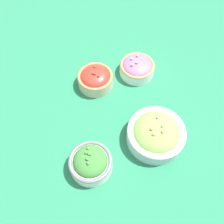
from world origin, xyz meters
The scene contains 5 objects.
ground_plane centered at (0.00, 0.00, 0.00)m, with size 3.00×3.00×0.00m, color #23704C.
bowl_cherry_tomatoes centered at (0.15, 0.03, 0.03)m, with size 0.13×0.13×0.08m.
bowl_broccoli centered at (-0.16, 0.10, 0.04)m, with size 0.13×0.13×0.08m.
bowl_lettuce centered at (-0.11, -0.12, 0.04)m, with size 0.18×0.18×0.09m.
bowl_red_onion centered at (0.17, -0.13, 0.03)m, with size 0.13×0.13×0.07m.
Camera 1 is at (-0.42, 0.09, 0.75)m, focal length 40.00 mm.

